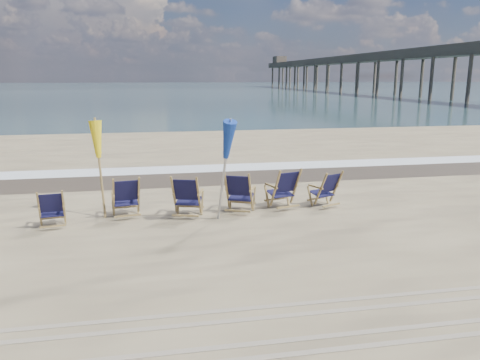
{
  "coord_description": "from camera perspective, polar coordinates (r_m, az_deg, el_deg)",
  "views": [
    {
      "loc": [
        -1.94,
        -8.2,
        3.25
      ],
      "look_at": [
        0.0,
        2.2,
        0.9
      ],
      "focal_mm": 35.0,
      "sensor_mm": 36.0,
      "label": 1
    }
  ],
  "objects": [
    {
      "name": "tire_tracks",
      "position": [
        6.59,
        8.38,
        -17.12
      ],
      "size": [
        80.0,
        1.3,
        0.01
      ],
      "primitive_type": null,
      "color": "gray",
      "rests_on": "ground"
    },
    {
      "name": "umbrella_yellow",
      "position": [
        11.22,
        -16.84,
        4.14
      ],
      "size": [
        0.3,
        0.3,
        2.25
      ],
      "color": "olive",
      "rests_on": "ground"
    },
    {
      "name": "surf_foam",
      "position": [
        16.93,
        -3.8,
        1.45
      ],
      "size": [
        200.0,
        1.4,
        0.01
      ],
      "primitive_type": "cube",
      "color": "silver",
      "rests_on": "ground"
    },
    {
      "name": "umbrella_blue",
      "position": [
        10.18,
        -2.08,
        4.98
      ],
      "size": [
        0.3,
        0.3,
        2.46
      ],
      "color": "#A5A5AD",
      "rests_on": "ground"
    },
    {
      "name": "wet_sand_strip",
      "position": [
        15.47,
        -3.13,
        0.39
      ],
      "size": [
        200.0,
        2.6,
        0.0
      ],
      "primitive_type": "cube",
      "color": "#42362A",
      "rests_on": "ground"
    },
    {
      "name": "beach_chair_0",
      "position": [
        10.89,
        -20.68,
        -3.24
      ],
      "size": [
        0.66,
        0.72,
        0.89
      ],
      "primitive_type": null,
      "rotation": [
        0.0,
        0.0,
        3.29
      ],
      "color": "#121133",
      "rests_on": "ground"
    },
    {
      "name": "beach_chair_5",
      "position": [
        12.12,
        11.69,
        -0.94
      ],
      "size": [
        0.83,
        0.88,
        0.96
      ],
      "primitive_type": null,
      "rotation": [
        0.0,
        0.0,
        3.53
      ],
      "color": "#121133",
      "rests_on": "ground"
    },
    {
      "name": "beach_chair_1",
      "position": [
        11.17,
        -12.23,
        -1.97
      ],
      "size": [
        0.75,
        0.82,
        1.02
      ],
      "primitive_type": null,
      "rotation": [
        0.0,
        0.0,
        3.29
      ],
      "color": "#121133",
      "rests_on": "ground"
    },
    {
      "name": "beach_chair_4",
      "position": [
        11.76,
        6.84,
        -0.94
      ],
      "size": [
        0.85,
        0.91,
        1.06
      ],
      "primitive_type": null,
      "rotation": [
        0.0,
        0.0,
        3.41
      ],
      "color": "#121133",
      "rests_on": "ground"
    },
    {
      "name": "fishing_pier",
      "position": [
        91.4,
        15.74,
        12.97
      ],
      "size": [
        4.4,
        140.0,
        9.3
      ],
      "primitive_type": null,
      "color": "#50453A",
      "rests_on": "ground"
    },
    {
      "name": "beach_chair_2",
      "position": [
        10.84,
        -5.06,
        -2.09
      ],
      "size": [
        0.86,
        0.91,
        1.05
      ],
      "primitive_type": null,
      "rotation": [
        0.0,
        0.0,
        2.85
      ],
      "color": "#121133",
      "rests_on": "ground"
    },
    {
      "name": "ocean",
      "position": [
        136.25,
        -9.95,
        11.0
      ],
      "size": [
        400.0,
        400.0,
        0.0
      ],
      "primitive_type": "plane",
      "color": "#334F55",
      "rests_on": "ground"
    },
    {
      "name": "beach_chair_3",
      "position": [
        11.14,
        1.31,
        -1.63
      ],
      "size": [
        0.92,
        0.96,
        1.05
      ],
      "primitive_type": null,
      "rotation": [
        0.0,
        0.0,
        2.73
      ],
      "color": "#121133",
      "rests_on": "ground"
    }
  ]
}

